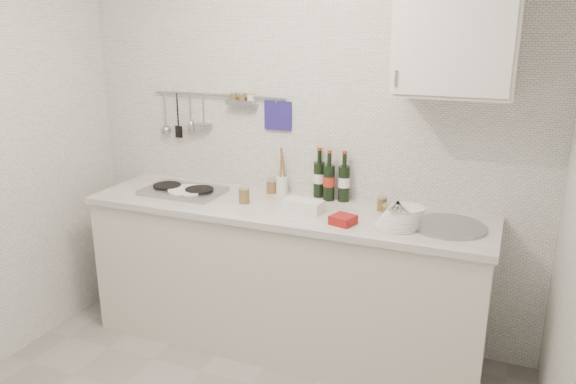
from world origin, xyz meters
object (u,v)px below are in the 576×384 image
at_px(wine_bottles, 331,175).
at_px(utensil_crock, 282,183).
at_px(plate_stack_hob, 187,192).
at_px(plate_stack_sink, 401,218).
at_px(wall_cabinet, 458,26).

height_order(wine_bottles, utensil_crock, wine_bottles).
xyz_separation_m(plate_stack_hob, utensil_crock, (0.55, 0.25, 0.05)).
relative_size(plate_stack_sink, utensil_crock, 0.84).
bearing_deg(wine_bottles, utensil_crock, -177.02).
xyz_separation_m(plate_stack_hob, wine_bottles, (0.87, 0.27, 0.14)).
bearing_deg(wine_bottles, plate_stack_sink, -32.89).
xyz_separation_m(wall_cabinet, plate_stack_hob, (-1.56, -0.15, -1.01)).
bearing_deg(wall_cabinet, utensil_crock, 174.16).
bearing_deg(plate_stack_hob, plate_stack_sink, -2.46).
distance_m(plate_stack_hob, utensil_crock, 0.61).
distance_m(wall_cabinet, utensil_crock, 1.39).
xyz_separation_m(wine_bottles, utensil_crock, (-0.32, -0.02, -0.08)).
distance_m(wall_cabinet, plate_stack_sink, 1.02).
bearing_deg(plate_stack_sink, wall_cabinet, 48.32).
bearing_deg(utensil_crock, wall_cabinet, -5.84).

